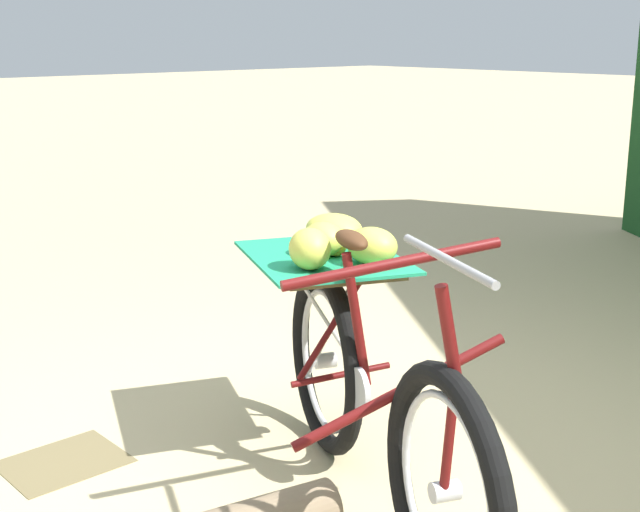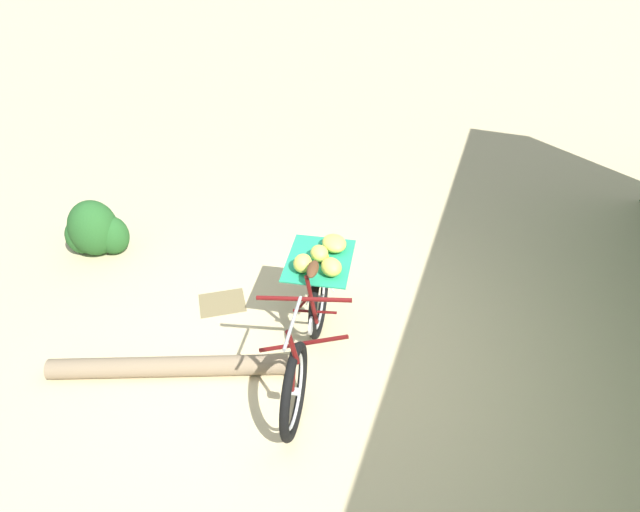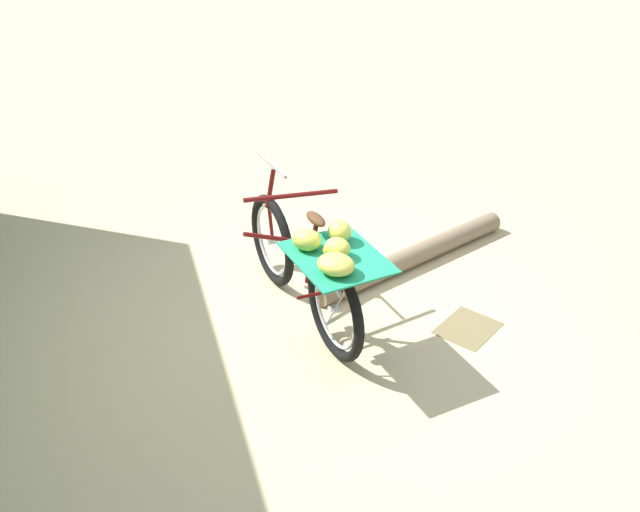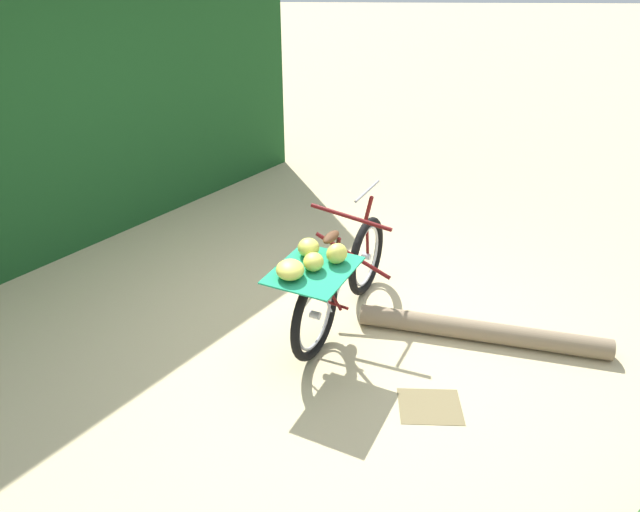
% 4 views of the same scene
% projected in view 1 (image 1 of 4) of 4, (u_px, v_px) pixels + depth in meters
% --- Properties ---
extents(ground_plane, '(60.00, 60.00, 0.00)m').
position_uv_depth(ground_plane, '(379.00, 489.00, 3.16)').
color(ground_plane, '#C6B284').
extents(bicycle, '(1.01, 1.75, 1.03)m').
position_uv_depth(bicycle, '(364.00, 368.00, 3.00)').
color(bicycle, black).
rests_on(bicycle, ground_plane).
extents(leaf_litter_patch, '(0.44, 0.36, 0.01)m').
position_uv_depth(leaf_litter_patch, '(64.00, 462.00, 3.35)').
color(leaf_litter_patch, olive).
rests_on(leaf_litter_patch, ground_plane).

